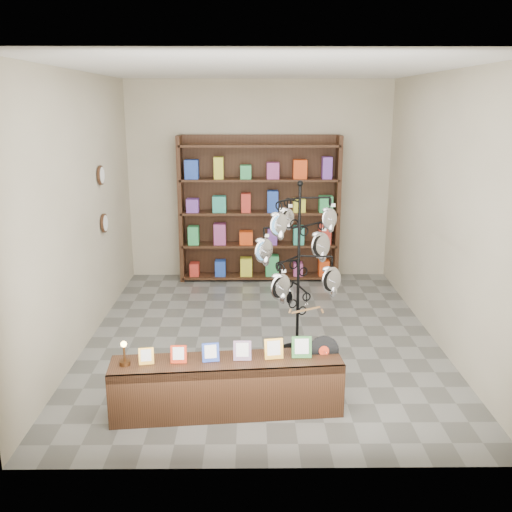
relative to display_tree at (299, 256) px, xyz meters
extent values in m
plane|color=slate|center=(-0.38, 0.43, -1.10)|extent=(5.00, 5.00, 0.00)
plane|color=#C2B79C|center=(-0.38, 2.93, 0.40)|extent=(4.00, 0.00, 4.00)
plane|color=#C2B79C|center=(-0.38, -2.07, 0.40)|extent=(4.00, 0.00, 4.00)
plane|color=#C2B79C|center=(-2.38, 0.43, 0.40)|extent=(0.00, 5.00, 5.00)
plane|color=#C2B79C|center=(1.62, 0.43, 0.40)|extent=(0.00, 5.00, 5.00)
plane|color=white|center=(-0.38, 0.43, 1.90)|extent=(5.00, 5.00, 0.00)
cylinder|color=black|center=(0.00, 0.00, -1.08)|extent=(0.51, 0.51, 0.03)
cylinder|color=black|center=(0.00, 0.00, -0.17)|extent=(0.04, 0.04, 1.85)
sphere|color=black|center=(0.00, 0.00, 0.77)|extent=(0.06, 0.06, 0.06)
ellipsoid|color=silver|center=(-0.08, 0.18, -0.52)|extent=(0.10, 0.07, 0.19)
cube|color=#BA814D|center=(0.07, -0.26, -0.51)|extent=(0.31, 0.19, 0.04)
cube|color=black|center=(-0.72, -1.25, -0.85)|extent=(2.05, 0.59, 0.49)
cube|color=gold|center=(-1.40, -1.31, -0.53)|extent=(0.13, 0.06, 0.15)
cube|color=red|center=(-1.13, -1.28, -0.52)|extent=(0.14, 0.06, 0.16)
cube|color=#263FA5|center=(-0.86, -1.26, -0.52)|extent=(0.15, 0.07, 0.17)
cube|color=#E54C33|center=(-0.58, -1.23, -0.51)|extent=(0.16, 0.07, 0.17)
cube|color=gold|center=(-0.31, -1.21, -0.51)|extent=(0.17, 0.07, 0.18)
cube|color=#337233|center=(-0.06, -1.19, -0.51)|extent=(0.18, 0.07, 0.19)
cylinder|color=black|center=(0.14, -1.12, -0.57)|extent=(0.28, 0.09, 0.27)
cylinder|color=red|center=(0.14, -1.12, -0.57)|extent=(0.09, 0.03, 0.09)
cylinder|color=#4E2F16|center=(-1.59, -1.33, -0.58)|extent=(0.09, 0.09, 0.04)
cylinder|color=#4E2F16|center=(-1.59, -1.33, -0.50)|extent=(0.02, 0.02, 0.13)
sphere|color=#FFBF59|center=(-1.59, -1.33, -0.41)|extent=(0.05, 0.05, 0.05)
cube|color=black|center=(-0.38, 2.87, 0.00)|extent=(2.40, 0.04, 2.20)
cube|color=black|center=(-1.56, 2.71, 0.00)|extent=(0.06, 0.36, 2.20)
cube|color=black|center=(0.80, 2.71, 0.00)|extent=(0.06, 0.36, 2.20)
cube|color=black|center=(-0.38, 2.71, -1.05)|extent=(2.36, 0.36, 0.04)
cube|color=black|center=(-0.38, 2.71, -0.55)|extent=(2.36, 0.36, 0.03)
cube|color=black|center=(-0.38, 2.71, -0.05)|extent=(2.36, 0.36, 0.04)
cube|color=black|center=(-0.38, 2.71, 0.45)|extent=(2.36, 0.36, 0.04)
cube|color=black|center=(-0.38, 2.71, 0.95)|extent=(2.36, 0.36, 0.04)
cylinder|color=black|center=(-2.35, 1.23, 0.70)|extent=(0.03, 0.24, 0.24)
cylinder|color=black|center=(-2.35, 1.23, 0.10)|extent=(0.03, 0.24, 0.24)
camera|label=1|loc=(-0.50, -5.79, 1.57)|focal=40.00mm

